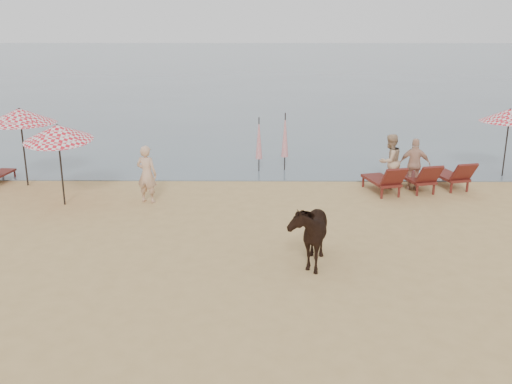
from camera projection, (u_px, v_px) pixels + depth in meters
ground at (254, 328)px, 10.37m from camera, size 120.00×120.00×0.00m
sea at (260, 59)px, 87.04m from camera, size 160.00×140.00×0.06m
lounger_cluster_right at (419, 177)px, 18.63m from camera, size 3.57×2.64×0.70m
umbrella_open_left_a at (20, 116)px, 18.81m from camera, size 2.33×2.33×2.65m
umbrella_open_left_b at (58, 133)px, 16.79m from camera, size 2.02×2.05×2.57m
umbrella_open_right at (510, 115)px, 19.97m from camera, size 2.02×2.02×2.46m
umbrella_closed_left at (259, 139)px, 20.91m from camera, size 0.25×0.25×2.04m
umbrella_closed_right at (285, 135)px, 21.05m from camera, size 0.27×0.27×2.18m
cow at (308, 231)px, 12.98m from camera, size 1.08×1.93×1.55m
beachgoer_left at (147, 174)px, 17.41m from camera, size 0.75×0.61×1.79m
beachgoer_right_a at (390, 161)px, 18.94m from camera, size 1.12×1.06×1.83m
beachgoer_right_b at (415, 164)px, 18.75m from camera, size 1.08×0.63×1.72m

